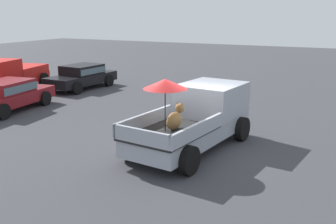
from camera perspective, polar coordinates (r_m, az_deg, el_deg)
The scene contains 5 objects.
ground_plane at distance 12.66m, azimuth 3.19°, elevation -5.34°, with size 80.00×80.00×0.00m, color #38383D.
pickup_truck_main at distance 12.73m, azimuth 4.21°, elevation -0.64°, with size 5.24×2.74×2.40m.
pickup_truck_red at distance 23.39m, azimuth -21.78°, elevation 4.95°, with size 5.07×2.96×1.80m.
parked_sedan_near at distance 18.70m, azimuth -22.00°, elevation 2.42°, with size 4.47×2.35×1.33m.
parked_sedan_far at distance 22.96m, azimuth -12.26°, elevation 5.15°, with size 4.39×2.17×1.33m.
Camera 1 is at (-10.96, -4.70, 4.24)m, focal length 42.53 mm.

